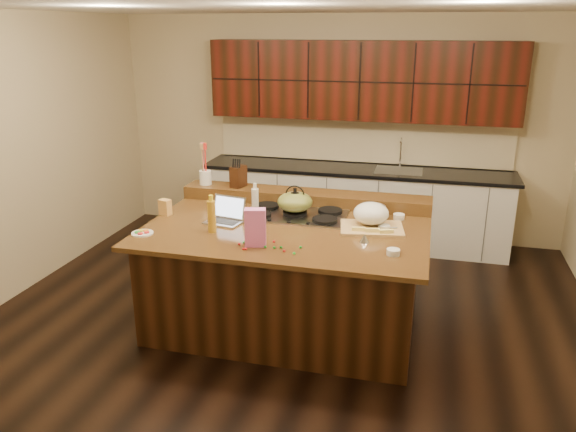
# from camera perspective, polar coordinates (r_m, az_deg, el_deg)

# --- Properties ---
(room) EXTENTS (5.52, 5.02, 2.72)m
(room) POSITION_cam_1_polar(r_m,az_deg,el_deg) (4.67, -0.15, 3.88)
(room) COLOR black
(room) RESTS_ON ground
(island) EXTENTS (2.40, 1.60, 0.92)m
(island) POSITION_cam_1_polar(r_m,az_deg,el_deg) (4.97, -0.14, -6.04)
(island) COLOR black
(island) RESTS_ON ground
(back_ledge) EXTENTS (2.40, 0.30, 0.12)m
(back_ledge) POSITION_cam_1_polar(r_m,az_deg,el_deg) (5.43, 1.71, 1.92)
(back_ledge) COLOR black
(back_ledge) RESTS_ON island
(cooktop) EXTENTS (0.92, 0.52, 0.05)m
(cooktop) POSITION_cam_1_polar(r_m,az_deg,el_deg) (5.07, 0.71, 0.18)
(cooktop) COLOR gray
(cooktop) RESTS_ON island
(back_counter) EXTENTS (3.70, 0.66, 2.40)m
(back_counter) POSITION_cam_1_polar(r_m,az_deg,el_deg) (6.83, 7.05, 5.31)
(back_counter) COLOR silver
(back_counter) RESTS_ON ground
(kettle) EXTENTS (0.26, 0.26, 0.18)m
(kettle) POSITION_cam_1_polar(r_m,az_deg,el_deg) (5.03, 0.71, 1.47)
(kettle) COLOR black
(kettle) RESTS_ON cooktop
(green_bowl) EXTENTS (0.42, 0.42, 0.17)m
(green_bowl) POSITION_cam_1_polar(r_m,az_deg,el_deg) (5.03, 0.71, 1.44)
(green_bowl) COLOR olive
(green_bowl) RESTS_ON cooktop
(laptop) EXTENTS (0.35, 0.30, 0.22)m
(laptop) POSITION_cam_1_polar(r_m,az_deg,el_deg) (4.94, -6.30, 0.08)
(laptop) COLOR #B7B7BC
(laptop) RESTS_ON island
(oil_bottle) EXTENTS (0.09, 0.09, 0.27)m
(oil_bottle) POSITION_cam_1_polar(r_m,az_deg,el_deg) (4.67, -7.76, -0.07)
(oil_bottle) COLOR #B88820
(oil_bottle) RESTS_ON island
(vinegar_bottle) EXTENTS (0.07, 0.07, 0.25)m
(vinegar_bottle) POSITION_cam_1_polar(r_m,az_deg,el_deg) (5.06, -3.35, 1.43)
(vinegar_bottle) COLOR silver
(vinegar_bottle) RESTS_ON island
(wooden_tray) EXTENTS (0.57, 0.46, 0.21)m
(wooden_tray) POSITION_cam_1_polar(r_m,az_deg,el_deg) (4.81, 8.45, -0.07)
(wooden_tray) COLOR tan
(wooden_tray) RESTS_ON island
(ramekin_a) EXTENTS (0.12, 0.12, 0.04)m
(ramekin_a) POSITION_cam_1_polar(r_m,az_deg,el_deg) (4.28, 10.64, -3.62)
(ramekin_a) COLOR white
(ramekin_a) RESTS_ON island
(ramekin_b) EXTENTS (0.13, 0.13, 0.04)m
(ramekin_b) POSITION_cam_1_polar(r_m,az_deg,el_deg) (4.78, 9.72, -1.18)
(ramekin_b) COLOR white
(ramekin_b) RESTS_ON island
(ramekin_c) EXTENTS (0.12, 0.12, 0.04)m
(ramekin_c) POSITION_cam_1_polar(r_m,az_deg,el_deg) (5.08, 11.20, -0.05)
(ramekin_c) COLOR white
(ramekin_c) RESTS_ON island
(strainer_bowl) EXTENTS (0.27, 0.27, 0.09)m
(strainer_bowl) POSITION_cam_1_polar(r_m,az_deg,el_deg) (5.07, 8.65, 0.33)
(strainer_bowl) COLOR #996B3F
(strainer_bowl) RESTS_ON island
(kitchen_timer) EXTENTS (0.09, 0.09, 0.07)m
(kitchen_timer) POSITION_cam_1_polar(r_m,az_deg,el_deg) (4.49, 7.77, -2.22)
(kitchen_timer) COLOR silver
(kitchen_timer) RESTS_ON island
(pink_bag) EXTENTS (0.18, 0.12, 0.30)m
(pink_bag) POSITION_cam_1_polar(r_m,az_deg,el_deg) (4.34, -3.34, -1.18)
(pink_bag) COLOR pink
(pink_bag) RESTS_ON island
(candy_plate) EXTENTS (0.21, 0.21, 0.01)m
(candy_plate) POSITION_cam_1_polar(r_m,az_deg,el_deg) (4.79, -14.58, -1.70)
(candy_plate) COLOR white
(candy_plate) RESTS_ON island
(package_box) EXTENTS (0.12, 0.10, 0.14)m
(package_box) POSITION_cam_1_polar(r_m,az_deg,el_deg) (5.20, -12.37, 0.87)
(package_box) COLOR #E2A54F
(package_box) RESTS_ON island
(utensil_crock) EXTENTS (0.15, 0.15, 0.14)m
(utensil_crock) POSITION_cam_1_polar(r_m,az_deg,el_deg) (5.70, -8.38, 3.89)
(utensil_crock) COLOR white
(utensil_crock) RESTS_ON back_ledge
(knife_block) EXTENTS (0.14, 0.19, 0.21)m
(knife_block) POSITION_cam_1_polar(r_m,az_deg,el_deg) (5.56, -5.06, 4.02)
(knife_block) COLOR black
(knife_block) RESTS_ON back_ledge
(gumdrop_0) EXTENTS (0.02, 0.02, 0.02)m
(gumdrop_0) POSITION_cam_1_polar(r_m,az_deg,el_deg) (4.31, -4.30, -3.35)
(gumdrop_0) COLOR red
(gumdrop_0) RESTS_ON island
(gumdrop_1) EXTENTS (0.02, 0.02, 0.02)m
(gumdrop_1) POSITION_cam_1_polar(r_m,az_deg,el_deg) (4.33, 1.28, -3.19)
(gumdrop_1) COLOR #198C26
(gumdrop_1) RESTS_ON island
(gumdrop_2) EXTENTS (0.02, 0.02, 0.02)m
(gumdrop_2) POSITION_cam_1_polar(r_m,az_deg,el_deg) (4.41, -4.96, -2.84)
(gumdrop_2) COLOR red
(gumdrop_2) RESTS_ON island
(gumdrop_3) EXTENTS (0.02, 0.02, 0.02)m
(gumdrop_3) POSITION_cam_1_polar(r_m,az_deg,el_deg) (4.33, -0.71, -3.20)
(gumdrop_3) COLOR #198C26
(gumdrop_3) RESTS_ON island
(gumdrop_4) EXTENTS (0.02, 0.02, 0.02)m
(gumdrop_4) POSITION_cam_1_polar(r_m,az_deg,el_deg) (4.26, -0.38, -3.56)
(gumdrop_4) COLOR red
(gumdrop_4) RESTS_ON island
(gumdrop_5) EXTENTS (0.02, 0.02, 0.02)m
(gumdrop_5) POSITION_cam_1_polar(r_m,az_deg,el_deg) (4.22, 0.63, -3.81)
(gumdrop_5) COLOR #198C26
(gumdrop_5) RESTS_ON island
(gumdrop_6) EXTENTS (0.02, 0.02, 0.02)m
(gumdrop_6) POSITION_cam_1_polar(r_m,az_deg,el_deg) (4.45, -1.44, -2.61)
(gumdrop_6) COLOR red
(gumdrop_6) RESTS_ON island
(gumdrop_7) EXTENTS (0.02, 0.02, 0.02)m
(gumdrop_7) POSITION_cam_1_polar(r_m,az_deg,el_deg) (4.44, -4.50, -2.68)
(gumdrop_7) COLOR #198C26
(gumdrop_7) RESTS_ON island
(gumdrop_8) EXTENTS (0.02, 0.02, 0.02)m
(gumdrop_8) POSITION_cam_1_polar(r_m,az_deg,el_deg) (4.48, -3.85, -2.45)
(gumdrop_8) COLOR red
(gumdrop_8) RESTS_ON island
(gumdrop_9) EXTENTS (0.02, 0.02, 0.02)m
(gumdrop_9) POSITION_cam_1_polar(r_m,az_deg,el_deg) (4.34, -2.33, -3.15)
(gumdrop_9) COLOR #198C26
(gumdrop_9) RESTS_ON island
(gumdrop_10) EXTENTS (0.02, 0.02, 0.02)m
(gumdrop_10) POSITION_cam_1_polar(r_m,az_deg,el_deg) (4.31, -4.55, -3.35)
(gumdrop_10) COLOR red
(gumdrop_10) RESTS_ON island
(gumdrop_11) EXTENTS (0.02, 0.02, 0.02)m
(gumdrop_11) POSITION_cam_1_polar(r_m,az_deg,el_deg) (4.33, -1.41, -3.23)
(gumdrop_11) COLOR #198C26
(gumdrop_11) RESTS_ON island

